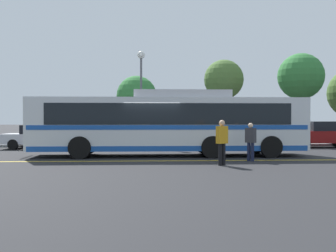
% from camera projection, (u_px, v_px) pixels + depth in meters
% --- Properties ---
extents(ground_plane, '(220.00, 220.00, 0.00)m').
position_uv_depth(ground_plane, '(152.00, 157.00, 18.26)').
color(ground_plane, '#262628').
extents(lane_strip_0, '(32.79, 0.20, 0.01)m').
position_uv_depth(lane_strip_0, '(171.00, 161.00, 16.50)').
color(lane_strip_0, gold).
rests_on(lane_strip_0, ground_plane).
extents(curb_strip, '(40.79, 0.36, 0.15)m').
position_uv_depth(curb_strip, '(163.00, 145.00, 25.10)').
color(curb_strip, '#99999E').
rests_on(curb_strip, ground_plane).
extents(transit_bus, '(13.11, 2.72, 3.10)m').
position_uv_depth(transit_bus, '(168.00, 123.00, 18.67)').
color(transit_bus, silver).
rests_on(transit_bus, ground_plane).
extents(parked_car_1, '(4.42, 2.15, 1.40)m').
position_uv_depth(parked_car_1, '(41.00, 137.00, 23.33)').
color(parked_car_1, silver).
rests_on(parked_car_1, ground_plane).
extents(parked_car_2, '(4.65, 2.12, 1.41)m').
position_uv_depth(parked_car_2, '(140.00, 136.00, 23.74)').
color(parked_car_2, '#9E9EA3').
rests_on(parked_car_2, ground_plane).
extents(parked_car_3, '(4.36, 1.92, 1.46)m').
position_uv_depth(parked_car_3, '(224.00, 136.00, 23.99)').
color(parked_car_3, navy).
rests_on(parked_car_3, ground_plane).
extents(parked_car_4, '(4.31, 1.94, 1.61)m').
position_uv_depth(parked_car_4, '(322.00, 135.00, 24.42)').
color(parked_car_4, maroon).
rests_on(parked_car_4, ground_plane).
extents(pedestrian_0, '(0.47, 0.39, 1.72)m').
position_uv_depth(pedestrian_0, '(222.00, 140.00, 14.82)').
color(pedestrian_0, black).
rests_on(pedestrian_0, ground_plane).
extents(pedestrian_1, '(0.46, 0.45, 1.60)m').
position_uv_depth(pedestrian_1, '(251.00, 140.00, 16.35)').
color(pedestrian_1, '#191E38').
rests_on(pedestrian_1, ground_plane).
extents(street_lamp, '(0.50, 0.50, 6.17)m').
position_uv_depth(street_lamp, '(141.00, 77.00, 25.45)').
color(street_lamp, '#59595E').
rests_on(street_lamp, ground_plane).
extents(tree_0, '(3.47, 3.47, 6.74)m').
position_uv_depth(tree_0, '(301.00, 77.00, 29.72)').
color(tree_0, '#513823').
rests_on(tree_0, ground_plane).
extents(tree_1, '(3.03, 3.03, 6.32)m').
position_uv_depth(tree_1, '(224.00, 80.00, 30.13)').
color(tree_1, '#513823').
rests_on(tree_1, ground_plane).
extents(tree_2, '(2.97, 2.97, 4.97)m').
position_uv_depth(tree_2, '(137.00, 96.00, 29.10)').
color(tree_2, '#513823').
rests_on(tree_2, ground_plane).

